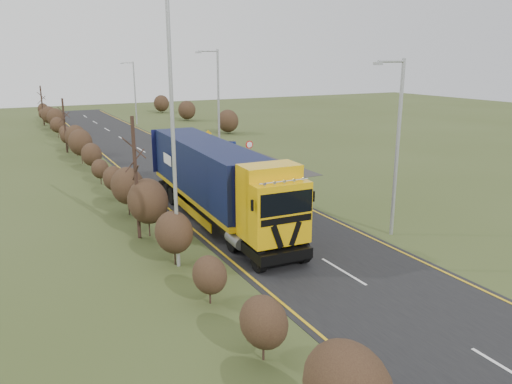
{
  "coord_description": "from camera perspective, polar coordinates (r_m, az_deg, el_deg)",
  "views": [
    {
      "loc": [
        -12.19,
        -19.43,
        8.7
      ],
      "look_at": [
        -0.27,
        3.38,
        1.74
      ],
      "focal_mm": 35.0,
      "sensor_mm": 36.0,
      "label": 1
    }
  ],
  "objects": [
    {
      "name": "car_red_hatchback",
      "position": [
        41.49,
        -2.7,
        3.97
      ],
      "size": [
        1.87,
        4.05,
        1.34
      ],
      "primitive_type": "imported",
      "rotation": [
        0.0,
        0.0,
        3.21
      ],
      "color": "maroon",
      "rests_on": "ground"
    },
    {
      "name": "warning_board",
      "position": [
        48.5,
        -5.49,
        6.18
      ],
      "size": [
        0.75,
        0.11,
        1.97
      ],
      "color": "#9C9EA1",
      "rests_on": "ground"
    },
    {
      "name": "streetlight_near",
      "position": [
        25.14,
        15.73,
        5.56
      ],
      "size": [
        1.85,
        0.18,
        8.67
      ],
      "color": "#9C9EA1",
      "rests_on": "ground"
    },
    {
      "name": "lorry",
      "position": [
        26.83,
        -4.63,
        1.59
      ],
      "size": [
        3.09,
        15.5,
        4.29
      ],
      "rotation": [
        0.0,
        0.0,
        -0.04
      ],
      "color": "black",
      "rests_on": "ground"
    },
    {
      "name": "layby",
      "position": [
        44.49,
        -2.18,
        3.87
      ],
      "size": [
        6.0,
        18.0,
        0.02
      ],
      "primitive_type": "cube",
      "color": "#2A2826",
      "rests_on": "ground"
    },
    {
      "name": "road",
      "position": [
        33.02,
        -4.9,
        -0.17
      ],
      "size": [
        8.0,
        120.0,
        0.02
      ],
      "primitive_type": "cube",
      "color": "black",
      "rests_on": "ground"
    },
    {
      "name": "ground",
      "position": [
        24.53,
        4.25,
        -5.67
      ],
      "size": [
        160.0,
        160.0,
        0.0
      ],
      "primitive_type": "plane",
      "color": "#3A451D",
      "rests_on": "ground"
    },
    {
      "name": "streetlight_mid",
      "position": [
        42.51,
        -4.46,
        10.32
      ],
      "size": [
        1.99,
        0.19,
        9.35
      ],
      "color": "#9C9EA1",
      "rests_on": "ground"
    },
    {
      "name": "lane_markings",
      "position": [
        32.74,
        -4.69,
        -0.26
      ],
      "size": [
        7.52,
        116.0,
        0.01
      ],
      "color": "gold",
      "rests_on": "road"
    },
    {
      "name": "hedgerow",
      "position": [
        28.9,
        -14.35,
        0.48
      ],
      "size": [
        2.24,
        102.04,
        6.05
      ],
      "color": "black",
      "rests_on": "ground"
    },
    {
      "name": "speed_sign",
      "position": [
        40.1,
        -0.77,
        4.91
      ],
      "size": [
        0.62,
        0.1,
        2.26
      ],
      "color": "#9C9EA1",
      "rests_on": "ground"
    },
    {
      "name": "streetlight_far",
      "position": [
        69.02,
        -13.75,
        11.21
      ],
      "size": [
        1.75,
        0.18,
        8.16
      ],
      "color": "#9C9EA1",
      "rests_on": "ground"
    },
    {
      "name": "car_blue_sedan",
      "position": [
        44.53,
        -3.39,
        4.85
      ],
      "size": [
        3.26,
        4.92,
        1.53
      ],
      "primitive_type": "imported",
      "rotation": [
        0.0,
        0.0,
        2.75
      ],
      "color": "#0B153E",
      "rests_on": "ground"
    },
    {
      "name": "left_pole",
      "position": [
        20.45,
        -9.47,
        6.53
      ],
      "size": [
        0.16,
        0.16,
        11.42
      ],
      "primitive_type": "cylinder",
      "color": "#9C9EA1",
      "rests_on": "ground"
    }
  ]
}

